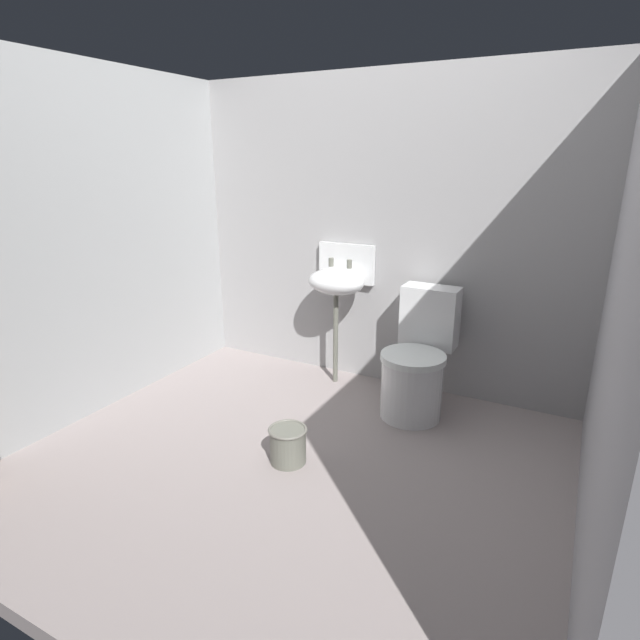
{
  "coord_description": "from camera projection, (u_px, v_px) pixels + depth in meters",
  "views": [
    {
      "loc": [
        1.26,
        -2.1,
        1.57
      ],
      "look_at": [
        0.0,
        0.29,
        0.7
      ],
      "focal_mm": 28.51,
      "sensor_mm": 36.0,
      "label": 1
    }
  ],
  "objects": [
    {
      "name": "ground_plane",
      "position": [
        296.0,
        460.0,
        2.83
      ],
      "size": [
        3.19,
        2.72,
        0.08
      ],
      "primitive_type": "cube",
      "color": "gray"
    },
    {
      "name": "wall_back",
      "position": [
        382.0,
        235.0,
        3.51
      ],
      "size": [
        3.19,
        0.1,
        2.11
      ],
      "primitive_type": "cube",
      "color": "#9D9C9D",
      "rests_on": "ground"
    },
    {
      "name": "wall_left",
      "position": [
        104.0,
        242.0,
        3.22
      ],
      "size": [
        0.1,
        2.52,
        2.11
      ],
      "primitive_type": "cube",
      "color": "#A0A3A3",
      "rests_on": "ground"
    },
    {
      "name": "wall_right",
      "position": [
        633.0,
        299.0,
        1.93
      ],
      "size": [
        0.1,
        2.52,
        2.11
      ],
      "primitive_type": "cube",
      "color": "#97959B",
      "rests_on": "ground"
    },
    {
      "name": "toilet_near_wall",
      "position": [
        417.0,
        364.0,
        3.21
      ],
      "size": [
        0.41,
        0.6,
        0.78
      ],
      "rotation": [
        0.0,
        0.0,
        3.12
      ],
      "color": "silver",
      "rests_on": "ground"
    },
    {
      "name": "sink",
      "position": [
        338.0,
        280.0,
        3.53
      ],
      "size": [
        0.42,
        0.35,
        0.99
      ],
      "color": "#65665B",
      "rests_on": "ground"
    },
    {
      "name": "bucket",
      "position": [
        287.0,
        444.0,
        2.72
      ],
      "size": [
        0.21,
        0.21,
        0.2
      ],
      "color": "#65665B",
      "rests_on": "ground"
    }
  ]
}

